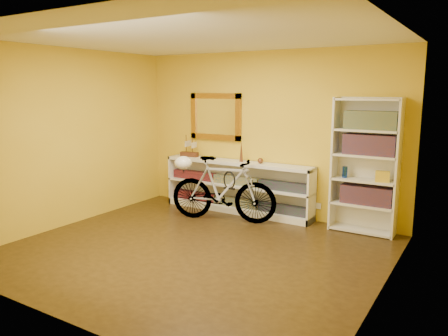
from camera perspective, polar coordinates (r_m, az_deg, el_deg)
The scene contains 24 objects.
floor at distance 5.62m, azimuth -3.81°, elevation -10.72°, with size 4.50×4.00×0.01m, color black.
ceiling at distance 5.29m, azimuth -4.16°, elevation 16.75°, with size 4.50×4.00×0.01m, color silver.
back_wall at distance 7.01m, azimuth 5.62°, elevation 4.43°, with size 4.50×0.01×2.60m, color gold.
left_wall at distance 6.85m, azimuth -19.55°, elevation 3.75°, with size 0.01×4.00×2.60m, color gold.
right_wall at distance 4.40m, azimuth 20.68°, elevation 0.39°, with size 0.01×4.00×2.60m, color gold.
gilt_mirror at distance 7.42m, azimuth -1.13°, elevation 6.72°, with size 0.98×0.06×0.78m, color #92621A.
wall_socket at distance 6.84m, azimuth 12.19°, elevation -4.85°, with size 0.09×0.01×0.09m, color silver.
console_unit at distance 7.19m, azimuth 1.72°, elevation -2.46°, with size 2.60×0.35×0.85m, color silver, non-canonical shape.
cd_row_lower at distance 7.23m, azimuth 1.63°, elevation -4.46°, with size 2.50×0.13×0.14m, color black.
cd_row_upper at distance 7.15m, azimuth 1.65°, elevation -1.63°, with size 2.50×0.13×0.14m, color navy.
model_ship at distance 7.60m, azimuth -4.56°, elevation 2.90°, with size 0.32×0.12×0.38m, color #3D1E11, non-canonical shape.
toy_car at distance 7.36m, azimuth -1.55°, elevation 1.21°, with size 0.00×0.00×0.00m, color black.
bronze_ornament at distance 7.04m, azimuth 2.27°, elevation 2.23°, with size 0.06×0.06×0.35m, color brown.
decorative_orb at distance 6.90m, azimuth 4.79°, elevation 0.95°, with size 0.09×0.09×0.09m, color brown.
bookcase at distance 6.37m, azimuth 17.91°, elevation 0.21°, with size 0.90×0.30×1.90m, color silver, non-canonical shape.
book_row_a at distance 6.44m, azimuth 18.15°, elevation -3.38°, with size 0.70×0.22×0.26m, color maroon.
book_row_b at distance 6.31m, azimuth 18.51°, elevation 2.90°, with size 0.70×0.22×0.28m, color maroon.
book_row_c at distance 6.28m, azimuth 18.68°, elevation 5.93°, with size 0.70×0.22×0.25m, color #1B4E61.
travel_mug at distance 6.43m, azimuth 15.51°, elevation -0.51°, with size 0.07×0.07×0.16m, color navy.
red_tin at distance 6.37m, azimuth 16.52°, elevation 5.71°, with size 0.13×0.13×0.16m, color maroon.
yellow_bag at distance 6.30m, azimuth 19.98°, elevation -1.06°, with size 0.19×0.12×0.14m, color gold.
bicycle at distance 6.67m, azimuth -0.13°, elevation -2.80°, with size 1.70×0.44×1.00m, color silver.
helmet at distance 6.82m, azimuth -5.35°, elevation 0.68°, with size 0.28×0.27×0.21m, color white.
u_lock at distance 6.61m, azimuth 0.70°, elevation -1.59°, with size 0.21×0.21×0.02m, color black.
Camera 1 is at (3.06, -4.27, 2.00)m, focal length 35.00 mm.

